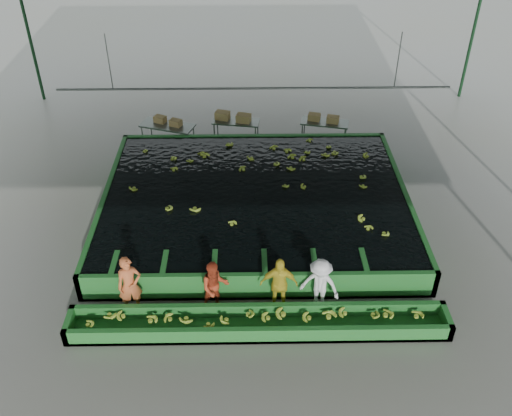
{
  "coord_description": "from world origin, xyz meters",
  "views": [
    {
      "loc": [
        -0.23,
        -13.9,
        11.42
      ],
      "look_at": [
        0.0,
        0.5,
        1.0
      ],
      "focal_mm": 40.0,
      "sensor_mm": 36.0,
      "label": 1
    }
  ],
  "objects_px": {
    "packing_table_left": "(168,136)",
    "worker_b": "(215,287)",
    "worker_a": "(130,285)",
    "box_stack_mid": "(233,120)",
    "worker_c": "(279,284)",
    "packing_table_mid": "(236,130)",
    "worker_d": "(320,285)",
    "packing_table_right": "(324,131)",
    "box_stack_left": "(168,124)",
    "box_stack_right": "(323,121)",
    "flotation_tank": "(256,204)",
    "sorting_trough": "(258,323)"
  },
  "relations": [
    {
      "from": "worker_b",
      "to": "packing_table_right",
      "type": "distance_m",
      "value": 10.17
    },
    {
      "from": "flotation_tank",
      "to": "sorting_trough",
      "type": "height_order",
      "value": "flotation_tank"
    },
    {
      "from": "worker_d",
      "to": "box_stack_mid",
      "type": "xyz_separation_m",
      "value": [
        -2.48,
        9.56,
        0.02
      ]
    },
    {
      "from": "sorting_trough",
      "to": "box_stack_right",
      "type": "distance_m",
      "value": 10.58
    },
    {
      "from": "flotation_tank",
      "to": "sorting_trough",
      "type": "xyz_separation_m",
      "value": [
        0.0,
        -5.1,
        -0.2
      ]
    },
    {
      "from": "worker_b",
      "to": "box_stack_right",
      "type": "distance_m",
      "value": 10.19
    },
    {
      "from": "flotation_tank",
      "to": "packing_table_right",
      "type": "distance_m",
      "value": 5.79
    },
    {
      "from": "flotation_tank",
      "to": "box_stack_mid",
      "type": "xyz_separation_m",
      "value": [
        -0.82,
        5.26,
        0.4
      ]
    },
    {
      "from": "worker_c",
      "to": "packing_table_right",
      "type": "xyz_separation_m",
      "value": [
        2.3,
        9.34,
        -0.43
      ]
    },
    {
      "from": "worker_d",
      "to": "packing_table_left",
      "type": "xyz_separation_m",
      "value": [
        -5.05,
        8.99,
        -0.35
      ]
    },
    {
      "from": "worker_b",
      "to": "worker_d",
      "type": "height_order",
      "value": "worker_d"
    },
    {
      "from": "worker_c",
      "to": "packing_table_mid",
      "type": "xyz_separation_m",
      "value": [
        -1.26,
        9.5,
        -0.44
      ]
    },
    {
      "from": "sorting_trough",
      "to": "worker_b",
      "type": "bearing_deg",
      "value": 145.28
    },
    {
      "from": "worker_a",
      "to": "worker_b",
      "type": "relative_size",
      "value": 1.12
    },
    {
      "from": "worker_a",
      "to": "sorting_trough",
      "type": "bearing_deg",
      "value": -32.37
    },
    {
      "from": "sorting_trough",
      "to": "worker_a",
      "type": "height_order",
      "value": "worker_a"
    },
    {
      "from": "flotation_tank",
      "to": "packing_table_left",
      "type": "relative_size",
      "value": 4.75
    },
    {
      "from": "packing_table_mid",
      "to": "box_stack_mid",
      "type": "xyz_separation_m",
      "value": [
        -0.12,
        0.05,
        0.43
      ]
    },
    {
      "from": "packing_table_left",
      "to": "packing_table_right",
      "type": "height_order",
      "value": "packing_table_left"
    },
    {
      "from": "worker_b",
      "to": "box_stack_left",
      "type": "relative_size",
      "value": 1.37
    },
    {
      "from": "box_stack_left",
      "to": "box_stack_mid",
      "type": "xyz_separation_m",
      "value": [
        2.55,
        0.48,
        -0.11
      ]
    },
    {
      "from": "box_stack_mid",
      "to": "box_stack_right",
      "type": "bearing_deg",
      "value": -2.68
    },
    {
      "from": "box_stack_right",
      "to": "sorting_trough",
      "type": "bearing_deg",
      "value": -105.34
    },
    {
      "from": "worker_c",
      "to": "worker_a",
      "type": "bearing_deg",
      "value": -178.46
    },
    {
      "from": "packing_table_left",
      "to": "worker_b",
      "type": "bearing_deg",
      "value": -75.97
    },
    {
      "from": "worker_a",
      "to": "box_stack_mid",
      "type": "relative_size",
      "value": 1.24
    },
    {
      "from": "flotation_tank",
      "to": "packing_table_left",
      "type": "height_order",
      "value": "packing_table_left"
    },
    {
      "from": "worker_b",
      "to": "packing_table_left",
      "type": "relative_size",
      "value": 0.76
    },
    {
      "from": "flotation_tank",
      "to": "worker_d",
      "type": "distance_m",
      "value": 4.62
    },
    {
      "from": "worker_a",
      "to": "box_stack_right",
      "type": "relative_size",
      "value": 1.46
    },
    {
      "from": "flotation_tank",
      "to": "packing_table_left",
      "type": "bearing_deg",
      "value": 125.95
    },
    {
      "from": "sorting_trough",
      "to": "packing_table_right",
      "type": "xyz_separation_m",
      "value": [
        2.86,
        10.14,
        0.18
      ]
    },
    {
      "from": "box_stack_mid",
      "to": "packing_table_right",
      "type": "bearing_deg",
      "value": -3.44
    },
    {
      "from": "worker_d",
      "to": "box_stack_right",
      "type": "height_order",
      "value": "worker_d"
    },
    {
      "from": "packing_table_right",
      "to": "worker_a",
      "type": "bearing_deg",
      "value": -123.86
    },
    {
      "from": "flotation_tank",
      "to": "packing_table_mid",
      "type": "relative_size",
      "value": 5.36
    },
    {
      "from": "worker_a",
      "to": "packing_table_right",
      "type": "height_order",
      "value": "worker_a"
    },
    {
      "from": "worker_a",
      "to": "box_stack_right",
      "type": "distance_m",
      "value": 11.25
    },
    {
      "from": "worker_a",
      "to": "packing_table_mid",
      "type": "distance_m",
      "value": 9.89
    },
    {
      "from": "packing_table_left",
      "to": "packing_table_mid",
      "type": "height_order",
      "value": "packing_table_left"
    },
    {
      "from": "packing_table_mid",
      "to": "worker_b",
      "type": "bearing_deg",
      "value": -92.7
    },
    {
      "from": "packing_table_right",
      "to": "box_stack_left",
      "type": "bearing_deg",
      "value": -177.6
    },
    {
      "from": "flotation_tank",
      "to": "worker_a",
      "type": "distance_m",
      "value": 5.5
    },
    {
      "from": "worker_c",
      "to": "packing_table_right",
      "type": "height_order",
      "value": "worker_c"
    },
    {
      "from": "worker_d",
      "to": "box_stack_mid",
      "type": "bearing_deg",
      "value": 126.14
    },
    {
      "from": "worker_d",
      "to": "packing_table_mid",
      "type": "height_order",
      "value": "worker_d"
    },
    {
      "from": "packing_table_mid",
      "to": "worker_a",
      "type": "bearing_deg",
      "value": -105.87
    },
    {
      "from": "flotation_tank",
      "to": "worker_d",
      "type": "xyz_separation_m",
      "value": [
        1.65,
        -4.3,
        0.38
      ]
    },
    {
      "from": "worker_d",
      "to": "worker_a",
      "type": "bearing_deg",
      "value": -158.39
    },
    {
      "from": "box_stack_left",
      "to": "box_stack_right",
      "type": "relative_size",
      "value": 0.95
    }
  ]
}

